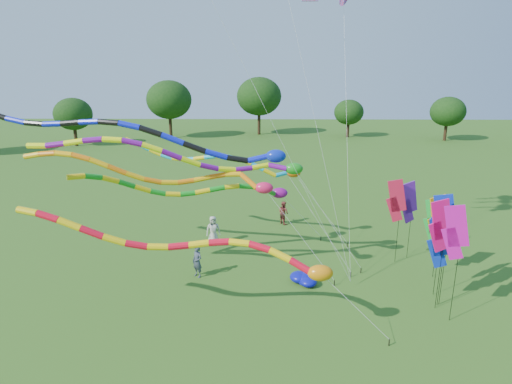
{
  "coord_description": "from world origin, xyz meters",
  "views": [
    {
      "loc": [
        -1.93,
        -15.74,
        10.71
      ],
      "look_at": [
        -2.33,
        4.75,
        4.8
      ],
      "focal_mm": 30.0,
      "sensor_mm": 36.0,
      "label": 1
    }
  ],
  "objects_px": {
    "tube_kite_red": "(209,249)",
    "person_c": "(283,213)",
    "person_b": "(197,261)",
    "person_a": "(213,230)",
    "tube_kite_orange": "(179,176)",
    "blue_nylon_heap": "(310,279)"
  },
  "relations": [
    {
      "from": "tube_kite_orange",
      "to": "person_a",
      "type": "bearing_deg",
      "value": 79.37
    },
    {
      "from": "person_b",
      "to": "blue_nylon_heap",
      "type": "bearing_deg",
      "value": 35.18
    },
    {
      "from": "tube_kite_red",
      "to": "person_c",
      "type": "height_order",
      "value": "tube_kite_red"
    },
    {
      "from": "person_a",
      "to": "person_c",
      "type": "bearing_deg",
      "value": 24.17
    },
    {
      "from": "person_c",
      "to": "tube_kite_red",
      "type": "bearing_deg",
      "value": 127.78
    },
    {
      "from": "person_b",
      "to": "person_a",
      "type": "bearing_deg",
      "value": 126.75
    },
    {
      "from": "tube_kite_red",
      "to": "person_c",
      "type": "bearing_deg",
      "value": 81.28
    },
    {
      "from": "person_a",
      "to": "person_c",
      "type": "distance_m",
      "value": 5.94
    },
    {
      "from": "blue_nylon_heap",
      "to": "tube_kite_orange",
      "type": "bearing_deg",
      "value": -173.52
    },
    {
      "from": "tube_kite_red",
      "to": "person_a",
      "type": "height_order",
      "value": "tube_kite_red"
    },
    {
      "from": "tube_kite_red",
      "to": "person_c",
      "type": "distance_m",
      "value": 13.98
    },
    {
      "from": "tube_kite_red",
      "to": "blue_nylon_heap",
      "type": "height_order",
      "value": "tube_kite_red"
    },
    {
      "from": "tube_kite_red",
      "to": "blue_nylon_heap",
      "type": "bearing_deg",
      "value": 49.87
    },
    {
      "from": "person_a",
      "to": "person_b",
      "type": "bearing_deg",
      "value": -108.93
    },
    {
      "from": "tube_kite_red",
      "to": "tube_kite_orange",
      "type": "bearing_deg",
      "value": 122.85
    },
    {
      "from": "blue_nylon_heap",
      "to": "person_b",
      "type": "relative_size",
      "value": 0.83
    },
    {
      "from": "tube_kite_orange",
      "to": "person_a",
      "type": "xyz_separation_m",
      "value": [
        0.77,
        5.83,
        -4.98
      ]
    },
    {
      "from": "blue_nylon_heap",
      "to": "person_c",
      "type": "xyz_separation_m",
      "value": [
        -1.02,
        8.85,
        0.63
      ]
    },
    {
      "from": "tube_kite_orange",
      "to": "person_a",
      "type": "relative_size",
      "value": 7.83
    },
    {
      "from": "person_c",
      "to": "person_a",
      "type": "bearing_deg",
      "value": 92.04
    },
    {
      "from": "blue_nylon_heap",
      "to": "tube_kite_red",
      "type": "bearing_deg",
      "value": -136.59
    },
    {
      "from": "tube_kite_red",
      "to": "tube_kite_orange",
      "type": "xyz_separation_m",
      "value": [
        -1.8,
        3.62,
        2.14
      ]
    }
  ]
}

